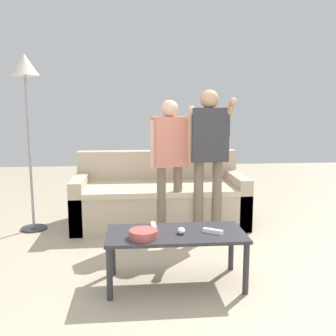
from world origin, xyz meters
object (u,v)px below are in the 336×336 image
object	(u,v)px
game_remote_nunchuk	(181,230)
floor_lamp	(26,83)
snack_bowl	(143,234)
player_center	(170,152)
coffee_table	(176,239)
game_remote_wand_far	(213,231)
player_right	(209,146)
game_remote_wand_near	(154,226)
couch	(159,198)

from	to	relation	value
game_remote_nunchuk	floor_lamp	xyz separation A→B (m)	(-1.46, 1.48, 1.16)
snack_bowl	player_center	size ratio (longest dim) A/B	0.15
coffee_table	player_center	xyz separation A→B (m)	(0.06, 1.13, 0.53)
coffee_table	snack_bowl	bearing A→B (deg)	-156.94
coffee_table	game_remote_wand_far	bearing A→B (deg)	-9.17
coffee_table	player_right	distance (m)	1.32
player_right	game_remote_wand_near	bearing A→B (deg)	-122.70
game_remote_wand_near	player_center	bearing A→B (deg)	77.52
game_remote_wand_near	game_remote_nunchuk	bearing A→B (deg)	-37.08
player_right	game_remote_nunchuk	bearing A→B (deg)	-110.69
couch	game_remote_nunchuk	size ratio (longest dim) A/B	22.03
couch	game_remote_wand_near	distance (m)	1.49
coffee_table	player_right	bearing A→B (deg)	66.98
couch	floor_lamp	distance (m)	1.93
coffee_table	player_center	size ratio (longest dim) A/B	0.74
snack_bowl	player_center	xyz separation A→B (m)	(0.31, 1.23, 0.45)
snack_bowl	game_remote_wand_near	distance (m)	0.24
couch	game_remote_wand_near	size ratio (longest dim) A/B	12.91
coffee_table	game_remote_nunchuk	distance (m)	0.09
player_center	game_remote_wand_near	bearing A→B (deg)	-102.48
couch	snack_bowl	distance (m)	1.71
snack_bowl	floor_lamp	world-z (taller)	floor_lamp
floor_lamp	game_remote_wand_near	bearing A→B (deg)	-46.43
game_remote_wand_near	game_remote_wand_far	size ratio (longest dim) A/B	1.02
player_right	snack_bowl	bearing A→B (deg)	-120.73
coffee_table	snack_bowl	xyz separation A→B (m)	(-0.25, -0.10, 0.08)
game_remote_nunchuk	game_remote_wand_near	world-z (taller)	game_remote_nunchuk
snack_bowl	player_center	bearing A→B (deg)	75.92
floor_lamp	player_center	world-z (taller)	floor_lamp
couch	game_remote_nunchuk	xyz separation A→B (m)	(0.05, -1.62, 0.15)
snack_bowl	game_remote_wand_far	bearing A→B (deg)	6.56
game_remote_nunchuk	player_center	xyz separation A→B (m)	(0.03, 1.16, 0.46)
coffee_table	game_remote_wand_near	distance (m)	0.21
snack_bowl	player_right	size ratio (longest dim) A/B	0.14
game_remote_nunchuk	game_remote_wand_far	xyz separation A→B (m)	(0.24, -0.01, -0.01)
couch	game_remote_wand_far	distance (m)	1.66
game_remote_nunchuk	snack_bowl	bearing A→B (deg)	-166.10
snack_bowl	game_remote_wand_far	xyz separation A→B (m)	(0.52, 0.06, -0.01)
coffee_table	floor_lamp	distance (m)	2.37
game_remote_wand_far	coffee_table	bearing A→B (deg)	170.83
game_remote_nunchuk	player_right	distance (m)	1.30
player_right	player_center	world-z (taller)	player_right
game_remote_wand_far	player_right	bearing A→B (deg)	80.75
couch	game_remote_wand_near	world-z (taller)	couch
couch	snack_bowl	bearing A→B (deg)	-97.78
game_remote_nunchuk	game_remote_wand_far	world-z (taller)	game_remote_nunchuk
coffee_table	floor_lamp	bearing A→B (deg)	134.60
player_center	game_remote_wand_far	bearing A→B (deg)	-79.74
game_remote_nunchuk	floor_lamp	bearing A→B (deg)	134.69
coffee_table	floor_lamp	size ratio (longest dim) A/B	0.55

